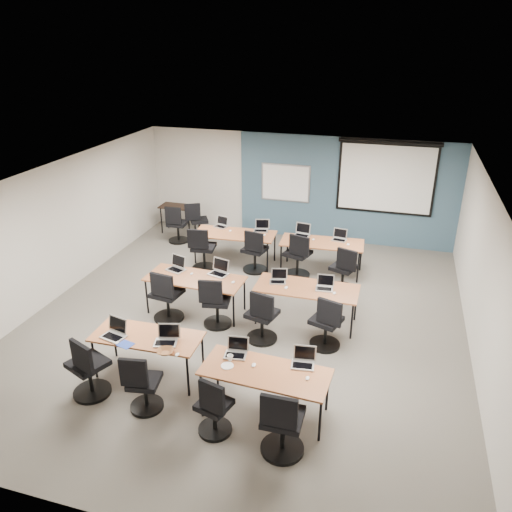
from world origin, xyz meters
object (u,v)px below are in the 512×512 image
(training_table_back_left, at_px, (235,235))
(laptop_5, at_px, (219,270))
(laptop_3, at_px, (303,360))
(laptop_1, at_px, (167,338))
(whiteboard, at_px, (285,183))
(training_table_front_right, at_px, (265,374))
(task_chair_5, at_px, (216,306))
(task_chair_3, at_px, (282,427))
(laptop_6, at_px, (278,279))
(laptop_8, at_px, (221,224))
(training_table_mid_left, at_px, (195,280))
(laptop_9, at_px, (261,228))
(task_chair_8, at_px, (203,252))
(projector_screen, at_px, (387,174))
(utility_table, at_px, (177,209))
(task_chair_1, at_px, (142,387))
(task_chair_10, at_px, (298,259))
(training_table_front_left, at_px, (147,338))
(training_table_mid_right, at_px, (307,289))
(task_chair_2, at_px, (214,411))
(laptop_7, at_px, (325,285))
(laptop_4, at_px, (177,266))
(task_chair_6, at_px, (262,320))
(laptop_2, at_px, (236,351))
(training_table_back_right, at_px, (322,244))
(task_chair_0, at_px, (88,372))
(task_chair_11, at_px, (344,272))
(task_chair_4, at_px, (167,300))
(laptop_11, at_px, (340,237))
(task_chair_7, at_px, (326,327))
(spare_chair_b, at_px, (177,227))

(training_table_back_left, distance_m, laptop_5, 2.13)
(laptop_3, bearing_deg, laptop_1, 173.68)
(whiteboard, relative_size, training_table_front_right, 0.72)
(whiteboard, relative_size, task_chair_5, 1.27)
(task_chair_3, relative_size, laptop_6, 3.50)
(laptop_8, bearing_deg, whiteboard, 71.47)
(training_table_mid_left, relative_size, laptop_9, 5.65)
(laptop_1, xyz_separation_m, task_chair_8, (-1.00, 3.89, -0.36))
(laptop_1, xyz_separation_m, laptop_8, (-0.89, 4.86, -0.00))
(projector_screen, bearing_deg, utility_table, -174.01)
(task_chair_1, distance_m, task_chair_10, 5.01)
(training_table_front_left, height_order, training_table_mid_right, same)
(task_chair_2, height_order, laptop_7, laptop_7)
(laptop_4, xyz_separation_m, laptop_9, (1.03, 2.50, -0.00))
(training_table_front_left, relative_size, task_chair_6, 1.66)
(laptop_2, distance_m, laptop_3, 0.98)
(training_table_back_right, relative_size, task_chair_0, 1.76)
(projector_screen, distance_m, task_chair_6, 5.50)
(task_chair_6, relative_size, laptop_7, 3.29)
(laptop_4, height_order, task_chair_8, task_chair_8)
(laptop_3, distance_m, task_chair_10, 4.25)
(laptop_7, distance_m, task_chair_11, 1.47)
(training_table_back_right, height_order, task_chair_11, task_chair_11)
(laptop_2, height_order, laptop_5, laptop_5)
(task_chair_1, xyz_separation_m, utility_table, (-2.47, 6.64, 0.26))
(laptop_2, relative_size, task_chair_4, 0.30)
(task_chair_1, relative_size, utility_table, 1.05)
(laptop_3, height_order, laptop_6, laptop_3)
(task_chair_3, relative_size, laptop_9, 3.15)
(training_table_front_right, bearing_deg, task_chair_0, -168.62)
(laptop_11, bearing_deg, task_chair_3, -81.10)
(laptop_2, bearing_deg, laptop_7, 62.18)
(training_table_front_right, relative_size, task_chair_3, 1.71)
(task_chair_11, bearing_deg, training_table_mid_right, -89.03)
(laptop_1, xyz_separation_m, laptop_9, (0.11, 4.87, -0.00))
(laptop_3, bearing_deg, laptop_11, 84.38)
(projector_screen, xyz_separation_m, training_table_mid_right, (-1.10, -4.17, -1.20))
(laptop_8, bearing_deg, laptop_1, -62.74)
(laptop_4, xyz_separation_m, task_chair_5, (1.04, -0.64, -0.38))
(training_table_mid_right, height_order, laptop_1, laptop_1)
(task_chair_4, distance_m, task_chair_7, 3.01)
(training_table_back_left, bearing_deg, laptop_5, -83.26)
(whiteboard, height_order, laptop_8, whiteboard)
(laptop_2, bearing_deg, task_chair_3, -52.96)
(laptop_5, height_order, laptop_11, laptop_5)
(task_chair_8, bearing_deg, training_table_front_left, -88.85)
(training_table_mid_right, relative_size, training_table_back_left, 1.00)
(laptop_3, bearing_deg, spare_chair_b, 122.56)
(training_table_front_right, distance_m, laptop_7, 2.69)
(training_table_front_left, relative_size, task_chair_10, 1.62)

